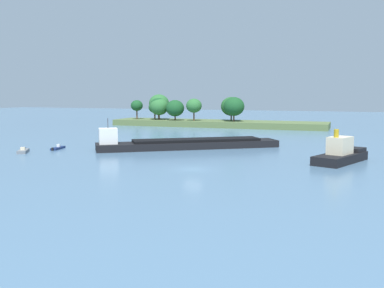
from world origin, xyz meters
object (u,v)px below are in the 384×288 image
(tugboat, at_px, (341,154))
(fishing_skiff, at_px, (23,151))
(cargo_barge, at_px, (185,143))
(small_motorboat, at_px, (58,148))

(tugboat, relative_size, fishing_skiff, 2.65)
(cargo_barge, bearing_deg, tugboat, -15.27)
(tugboat, xyz_separation_m, fishing_skiff, (-52.62, -7.33, -1.03))
(tugboat, bearing_deg, cargo_barge, 164.73)
(fishing_skiff, bearing_deg, tugboat, 7.93)
(cargo_barge, distance_m, fishing_skiff, 28.85)
(small_motorboat, distance_m, fishing_skiff, 6.64)
(small_motorboat, height_order, tugboat, tugboat)
(tugboat, height_order, cargo_barge, cargo_barge)
(tugboat, distance_m, cargo_barge, 28.98)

